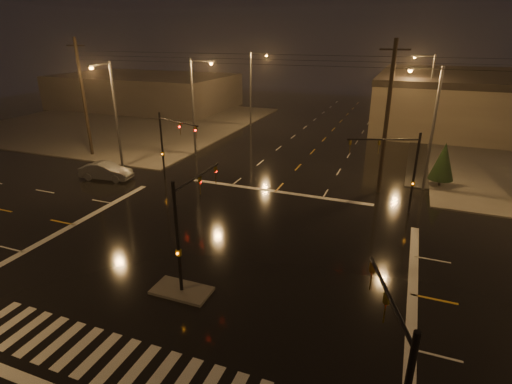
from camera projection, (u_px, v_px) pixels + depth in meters
ground at (217, 254)px, 23.82m from camera, size 140.00×140.00×0.00m
sidewalk_nw at (127, 121)px, 59.89m from camera, size 36.00×36.00×0.12m
median_island at (182, 291)px, 20.33m from camera, size 3.00×1.60×0.15m
crosswalk at (117, 361)px, 16.02m from camera, size 15.00×2.60×0.01m
stop_bar_far at (276, 191)px, 33.35m from camera, size 16.00×0.50×0.01m
commercial_block at (145, 91)px, 70.96m from camera, size 30.00×18.00×5.60m
signal_mast_median at (186, 218)px, 19.78m from camera, size 0.25×4.59×6.00m
signal_mast_ne at (401, 163)px, 28.02m from camera, size 4.84×1.86×6.00m
signal_mast_nw at (169, 139)px, 34.40m from camera, size 4.84×1.86×6.00m
signal_mast_se at (394, 380)px, 10.57m from camera, size 1.55×3.87×6.00m
streetlight_1 at (195, 101)px, 41.05m from camera, size 2.77×0.32×10.00m
streetlight_2 at (253, 84)px, 54.91m from camera, size 2.77×0.32×10.00m
streetlight_3 at (430, 121)px, 31.79m from camera, size 2.77×0.32×10.00m
streetlight_4 at (427, 90)px, 49.12m from camera, size 2.77×0.32×10.00m
streetlight_5 at (113, 109)px, 36.76m from camera, size 0.32×2.77×10.00m
utility_pole_0 at (84, 98)px, 41.10m from camera, size 2.20×0.32×12.00m
utility_pole_1 at (387, 119)px, 31.01m from camera, size 2.20×0.32×12.00m
conifer_0 at (443, 161)px, 33.54m from camera, size 2.04×2.04×3.89m
car_crossing at (106, 171)px, 35.87m from camera, size 4.85×2.29×1.54m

